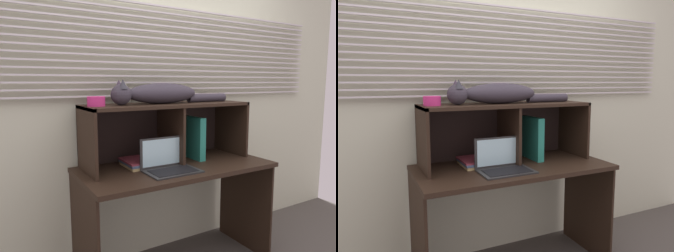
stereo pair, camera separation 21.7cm
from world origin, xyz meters
TOP-DOWN VIEW (x-y plane):
  - back_panel_with_blinds at (0.00, 0.55)m, footprint 4.40×0.08m
  - desk at (0.00, 0.19)m, footprint 1.35×0.64m
  - hutch_shelf_unit at (0.00, 0.34)m, footprint 1.21×0.39m
  - cat at (-0.07, 0.31)m, footprint 0.94×0.18m
  - laptop at (-0.11, 0.10)m, footprint 0.35×0.24m
  - binder_upright at (0.22, 0.31)m, footprint 0.05×0.26m
  - book_stack at (-0.24, 0.30)m, footprint 0.20×0.25m
  - small_basket at (-0.52, 0.31)m, footprint 0.11×0.11m

SIDE VIEW (x-z plane):
  - desk at x=0.00m, z-range 0.23..1.01m
  - book_stack at x=-0.24m, z-range 0.78..0.83m
  - laptop at x=-0.11m, z-range 0.71..0.93m
  - binder_upright at x=0.22m, z-range 0.78..1.10m
  - hutch_shelf_unit at x=0.00m, z-range 0.86..1.29m
  - small_basket at x=-0.52m, z-range 1.20..1.27m
  - back_panel_with_blinds at x=0.00m, z-range 0.01..2.51m
  - cat at x=-0.07m, z-range 1.19..1.36m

